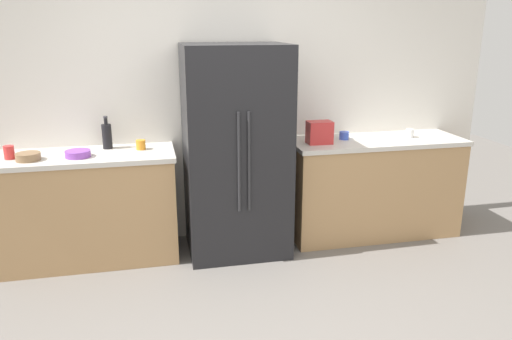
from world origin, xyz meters
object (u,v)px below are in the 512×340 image
at_px(cup_d, 344,136).
at_px(bowl_b, 28,157).
at_px(bottle_a, 107,136).
at_px(bowl_a, 78,154).
at_px(toaster, 319,132).
at_px(cup_b, 9,152).
at_px(cup_a, 141,145).
at_px(cup_c, 410,133).
at_px(refrigerator, 236,152).

distance_m(cup_d, bowl_b, 2.68).
distance_m(bottle_a, bowl_a, 0.34).
bearing_deg(toaster, bottle_a, 173.35).
height_order(toaster, bottle_a, bottle_a).
height_order(cup_b, bowl_b, cup_b).
bearing_deg(bowl_a, cup_a, 16.53).
bearing_deg(bowl_b, bottle_a, 24.83).
distance_m(cup_a, cup_b, 1.01).
relative_size(bottle_a, cup_b, 2.61).
bearing_deg(cup_b, bottle_a, 14.85).
xyz_separation_m(cup_a, cup_b, (-1.01, -0.09, 0.01)).
bearing_deg(cup_d, bowl_b, -176.59).
distance_m(toaster, cup_d, 0.30).
distance_m(cup_c, cup_d, 0.63).
relative_size(cup_c, cup_d, 0.90).
bearing_deg(toaster, bowl_b, -178.67).
bearing_deg(bowl_a, bottle_a, 48.96).
height_order(toaster, cup_b, toaster).
bearing_deg(cup_b, cup_a, 5.28).
relative_size(toaster, cup_d, 2.47).
xyz_separation_m(cup_c, bowl_a, (-2.94, -0.08, -0.01)).
bearing_deg(bowl_b, cup_a, 11.07).
relative_size(cup_d, bowl_b, 0.47).
bearing_deg(cup_d, bottle_a, 177.04).
bearing_deg(bowl_b, cup_b, 153.80).
relative_size(toaster, cup_b, 2.03).
relative_size(refrigerator, cup_c, 22.83).
xyz_separation_m(toaster, cup_c, (0.91, 0.05, -0.06)).
height_order(refrigerator, cup_c, refrigerator).
xyz_separation_m(toaster, bottle_a, (-1.82, 0.21, 0.01)).
xyz_separation_m(toaster, cup_a, (-1.55, 0.11, -0.06)).
bearing_deg(cup_b, refrigerator, -1.10).
distance_m(bowl_a, bowl_b, 0.37).
xyz_separation_m(refrigerator, cup_d, (1.03, 0.12, 0.07)).
relative_size(bottle_a, cup_a, 3.40).
height_order(cup_a, bowl_a, cup_a).
xyz_separation_m(bottle_a, cup_b, (-0.73, -0.19, -0.06)).
height_order(cup_a, bowl_b, cup_a).
xyz_separation_m(refrigerator, cup_c, (1.66, 0.06, 0.07)).
height_order(refrigerator, cup_d, refrigerator).
distance_m(refrigerator, cup_b, 1.80).
xyz_separation_m(cup_b, bowl_a, (0.52, -0.05, -0.03)).
xyz_separation_m(refrigerator, bowl_b, (-1.65, -0.04, 0.06)).
relative_size(cup_a, bowl_a, 0.41).
xyz_separation_m(cup_b, cup_c, (3.46, 0.03, -0.01)).
relative_size(cup_c, bowl_a, 0.40).
distance_m(toaster, bottle_a, 1.83).
distance_m(cup_c, bowl_a, 2.94).
relative_size(refrigerator, cup_a, 22.04).
xyz_separation_m(refrigerator, bowl_a, (-1.28, -0.02, 0.06)).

